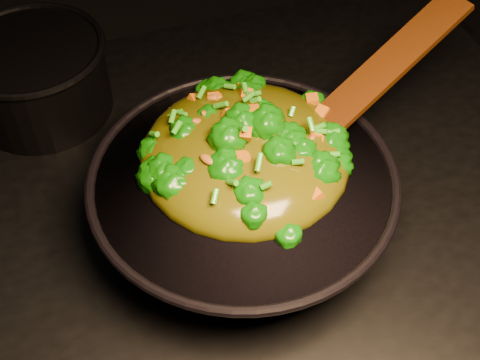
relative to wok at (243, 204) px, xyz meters
name	(u,v)px	position (x,y,z in m)	size (l,w,h in m)	color
wok	(243,204)	(0.00, 0.00, 0.00)	(0.35, 0.35, 0.10)	black
stir_fry	(245,133)	(0.01, 0.03, 0.09)	(0.25, 0.25, 0.09)	#126607
spatula	(372,81)	(0.18, 0.05, 0.10)	(0.30, 0.05, 0.01)	#3C1204
back_pot	(37,78)	(-0.20, 0.31, 0.01)	(0.20, 0.20, 0.11)	black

